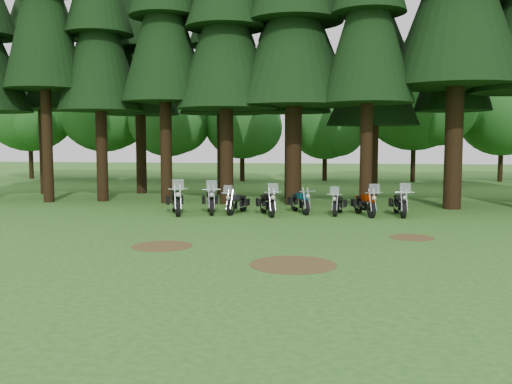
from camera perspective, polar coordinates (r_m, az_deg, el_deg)
ground at (r=18.43m, az=1.48°, el=-4.53°), size 120.00×120.00×0.00m
pine_front_2 at (r=30.97m, az=-15.48°, el=17.31°), size 4.32×4.32×16.22m
pine_front_4 at (r=28.73m, az=-3.03°, el=18.59°), size 4.95×4.95×16.33m
pine_back_0 at (r=36.19m, az=-20.73°, el=16.32°), size 5.00×5.00×17.21m
pine_back_1 at (r=34.93m, az=-11.63°, el=15.97°), size 4.52×4.52×16.22m
pine_back_2 at (r=33.74m, az=-3.42°, el=16.54°), size 4.85×4.85×16.30m
pine_back_3 at (r=31.78m, az=3.49°, el=17.13°), size 4.35×4.35×16.20m
pine_back_4 at (r=31.79m, az=11.72°, el=14.38°), size 4.94×4.94×13.78m
pine_back_5 at (r=32.21m, az=19.32°, el=16.84°), size 3.94×3.94×16.33m
decid_0 at (r=49.64m, az=-21.52°, el=8.04°), size 8.00×7.78×10.00m
decid_1 at (r=47.44m, az=-14.69°, el=8.30°), size 7.91×7.69×9.88m
decid_2 at (r=44.64m, az=-8.49°, el=7.49°), size 6.72×6.53×8.40m
decid_3 at (r=43.73m, az=-1.08°, el=7.01°), size 6.12×5.95×7.65m
decid_4 at (r=44.40m, az=7.27°, el=6.76°), size 5.93×5.76×7.41m
decid_5 at (r=44.34m, az=16.11°, el=9.01°), size 8.45×8.21×10.56m
decid_6 at (r=46.92m, az=23.86°, el=7.29°), size 7.06×6.86×8.82m
dirt_patch_0 at (r=17.10m, az=-9.36°, el=-5.35°), size 1.80×1.80×0.01m
dirt_patch_1 at (r=18.99m, az=15.31°, el=-4.41°), size 1.40×1.40×0.01m
dirt_patch_2 at (r=14.43m, az=3.71°, el=-7.25°), size 2.20×2.20×0.01m
motorcycle_0 at (r=24.31m, az=-8.02°, el=-0.98°), size 1.16×2.43×1.56m
motorcycle_1 at (r=24.47m, az=-4.56°, el=-0.96°), size 0.89×2.36×1.49m
motorcycle_2 at (r=24.29m, az=-1.92°, el=-1.16°), size 0.71×2.04×1.29m
motorcycle_3 at (r=23.73m, az=1.15°, el=-1.20°), size 1.00×2.21×1.42m
motorcycle_4 at (r=24.51m, az=4.42°, el=-1.07°), size 0.92×2.05×0.88m
motorcycle_5 at (r=24.18m, az=8.18°, el=-1.26°), size 0.55×2.00×1.25m
motorcycle_6 at (r=24.02m, az=10.83°, el=-1.23°), size 0.93×2.20×1.40m
motorcycle_7 at (r=24.27m, az=14.20°, el=-1.20°), size 0.48×2.29×1.44m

